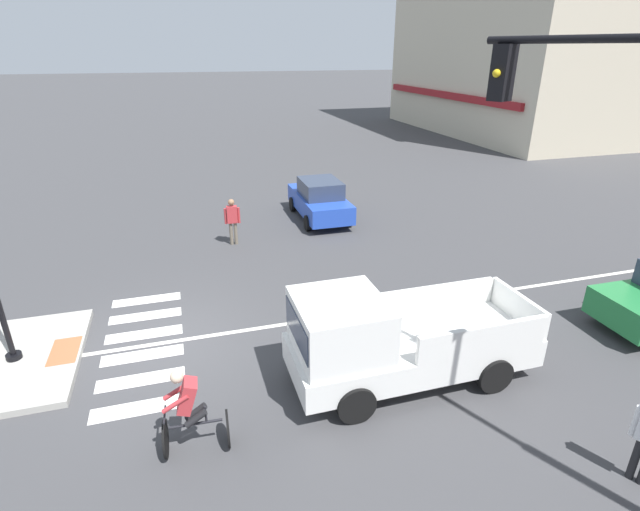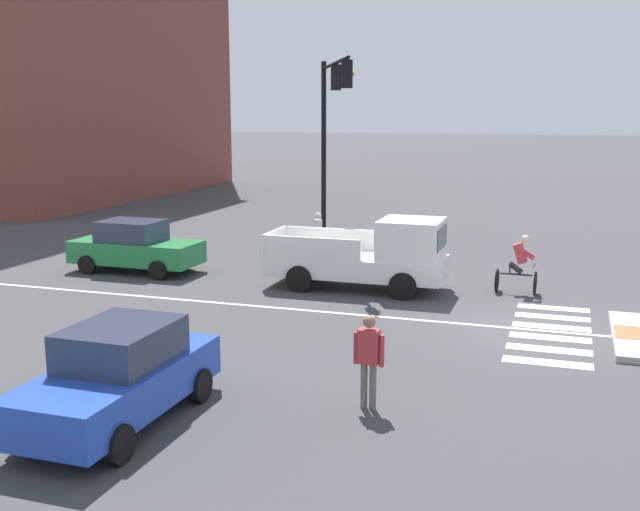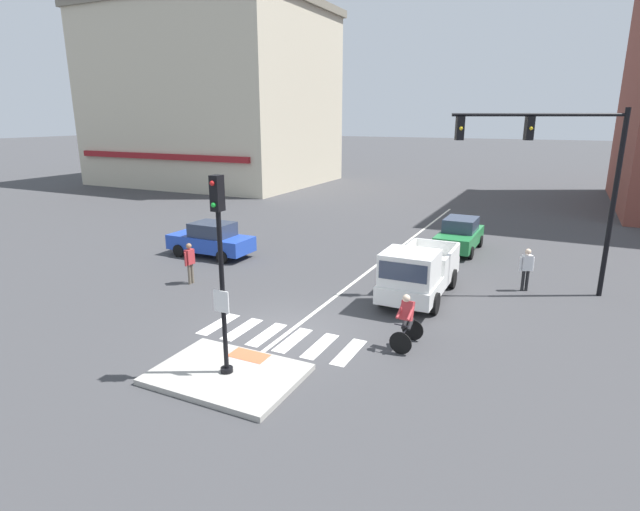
% 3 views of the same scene
% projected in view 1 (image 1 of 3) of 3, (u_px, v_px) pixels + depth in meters
% --- Properties ---
extents(ground_plane, '(300.00, 300.00, 0.00)m').
position_uv_depth(ground_plane, '(158.00, 342.00, 11.42)').
color(ground_plane, '#3D3D3F').
extents(traffic_island, '(3.74, 2.71, 0.15)m').
position_uv_depth(traffic_island, '(16.00, 361.00, 10.61)').
color(traffic_island, '#A3A099').
rests_on(traffic_island, ground).
extents(tactile_pad_front, '(1.10, 0.60, 0.01)m').
position_uv_depth(tactile_pad_front, '(65.00, 351.00, 10.84)').
color(tactile_pad_front, '#DB5B38').
rests_on(tactile_pad_front, traffic_island).
extents(crosswalk_stripe_a, '(0.44, 1.80, 0.01)m').
position_uv_depth(crosswalk_stripe_a, '(147.00, 300.00, 13.35)').
color(crosswalk_stripe_a, silver).
rests_on(crosswalk_stripe_a, ground).
extents(crosswalk_stripe_b, '(0.44, 1.80, 0.01)m').
position_uv_depth(crosswalk_stripe_b, '(146.00, 316.00, 12.54)').
color(crosswalk_stripe_b, silver).
rests_on(crosswalk_stripe_b, ground).
extents(crosswalk_stripe_c, '(0.44, 1.80, 0.01)m').
position_uv_depth(crosswalk_stripe_c, '(144.00, 334.00, 11.74)').
color(crosswalk_stripe_c, silver).
rests_on(crosswalk_stripe_c, ground).
extents(crosswalk_stripe_d, '(0.44, 1.80, 0.01)m').
position_uv_depth(crosswalk_stripe_d, '(143.00, 355.00, 10.93)').
color(crosswalk_stripe_d, silver).
rests_on(crosswalk_stripe_d, ground).
extents(crosswalk_stripe_e, '(0.44, 1.80, 0.01)m').
position_uv_depth(crosswalk_stripe_e, '(141.00, 380.00, 10.13)').
color(crosswalk_stripe_e, silver).
rests_on(crosswalk_stripe_e, ground).
extents(crosswalk_stripe_f, '(0.44, 1.80, 0.01)m').
position_uv_depth(crosswalk_stripe_f, '(139.00, 408.00, 9.32)').
color(crosswalk_stripe_f, silver).
rests_on(crosswalk_stripe_f, ground).
extents(lane_centre_line, '(0.14, 28.00, 0.01)m').
position_uv_depth(lane_centre_line, '(517.00, 289.00, 13.98)').
color(lane_centre_line, silver).
rests_on(lane_centre_line, ground).
extents(building_corner_left, '(21.50, 16.57, 16.72)m').
position_uv_depth(building_corner_left, '(543.00, 22.00, 37.93)').
color(building_corner_left, beige).
rests_on(building_corner_left, ground).
extents(car_blue_cross_left, '(4.11, 1.86, 1.64)m').
position_uv_depth(car_blue_cross_left, '(320.00, 200.00, 19.45)').
color(car_blue_cross_left, '#2347B7').
rests_on(car_blue_cross_left, ground).
extents(pickup_truck_white_eastbound_mid, '(2.08, 5.11, 2.08)m').
position_uv_depth(pickup_truck_white_eastbound_mid, '(391.00, 341.00, 9.74)').
color(pickup_truck_white_eastbound_mid, white).
rests_on(pickup_truck_white_eastbound_mid, ground).
extents(cyclist, '(0.72, 1.12, 1.68)m').
position_uv_depth(cyclist, '(190.00, 409.00, 8.03)').
color(cyclist, black).
rests_on(cyclist, ground).
extents(pedestrian_at_curb_left, '(0.24, 0.55, 1.67)m').
position_uv_depth(pedestrian_at_curb_left, '(232.00, 218.00, 16.79)').
color(pedestrian_at_curb_left, '#6B6051').
rests_on(pedestrian_at_curb_left, ground).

